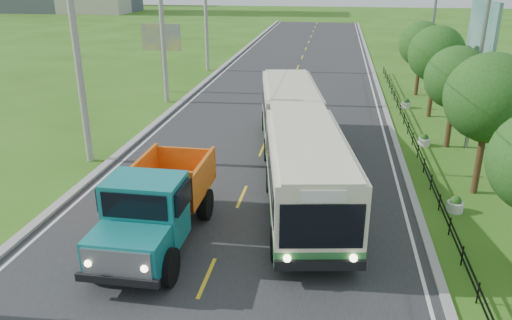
% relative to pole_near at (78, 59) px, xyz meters
% --- Properties ---
extents(ground, '(240.00, 240.00, 0.00)m').
position_rel_pole_near_xyz_m(ground, '(8.26, -9.00, -5.09)').
color(ground, '#2E5C15').
rests_on(ground, ground).
extents(road, '(14.00, 120.00, 0.02)m').
position_rel_pole_near_xyz_m(road, '(8.26, 11.00, -5.08)').
color(road, '#28282B').
rests_on(road, ground).
extents(curb_left, '(0.40, 120.00, 0.15)m').
position_rel_pole_near_xyz_m(curb_left, '(1.06, 11.00, -5.02)').
color(curb_left, '#9E9E99').
rests_on(curb_left, ground).
extents(curb_right, '(0.30, 120.00, 0.10)m').
position_rel_pole_near_xyz_m(curb_right, '(15.41, 11.00, -5.04)').
color(curb_right, '#9E9E99').
rests_on(curb_right, ground).
extents(edge_line_left, '(0.12, 120.00, 0.00)m').
position_rel_pole_near_xyz_m(edge_line_left, '(1.61, 11.00, -5.07)').
color(edge_line_left, silver).
rests_on(edge_line_left, road).
extents(edge_line_right, '(0.12, 120.00, 0.00)m').
position_rel_pole_near_xyz_m(edge_line_right, '(14.91, 11.00, -5.07)').
color(edge_line_right, silver).
rests_on(edge_line_right, road).
extents(centre_dash, '(0.12, 2.20, 0.00)m').
position_rel_pole_near_xyz_m(centre_dash, '(8.26, -9.00, -5.07)').
color(centre_dash, yellow).
rests_on(centre_dash, road).
extents(railing_right, '(0.04, 40.00, 0.60)m').
position_rel_pole_near_xyz_m(railing_right, '(16.26, 5.00, -4.79)').
color(railing_right, black).
rests_on(railing_right, ground).
extents(pole_near, '(3.51, 0.32, 10.00)m').
position_rel_pole_near_xyz_m(pole_near, '(0.00, 0.00, 0.00)').
color(pole_near, gray).
rests_on(pole_near, ground).
extents(pole_mid, '(3.51, 0.32, 10.00)m').
position_rel_pole_near_xyz_m(pole_mid, '(0.00, 12.00, 0.00)').
color(pole_mid, gray).
rests_on(pole_mid, ground).
extents(pole_far, '(3.51, 0.32, 10.00)m').
position_rel_pole_near_xyz_m(pole_far, '(0.00, 24.00, 0.00)').
color(pole_far, gray).
rests_on(pole_far, ground).
extents(tree_third, '(3.60, 3.62, 6.00)m').
position_rel_pole_near_xyz_m(tree_third, '(18.12, -0.86, -1.11)').
color(tree_third, '#382314').
rests_on(tree_third, ground).
extents(tree_fourth, '(3.24, 3.31, 5.40)m').
position_rel_pole_near_xyz_m(tree_fourth, '(18.12, 5.14, -1.51)').
color(tree_fourth, '#382314').
rests_on(tree_fourth, ground).
extents(tree_fifth, '(3.48, 3.52, 5.80)m').
position_rel_pole_near_xyz_m(tree_fifth, '(18.12, 11.14, -1.24)').
color(tree_fifth, '#382314').
rests_on(tree_fifth, ground).
extents(tree_back, '(3.30, 3.36, 5.50)m').
position_rel_pole_near_xyz_m(tree_back, '(18.12, 17.14, -1.44)').
color(tree_back, '#382314').
rests_on(tree_back, ground).
extents(streetlight_mid, '(3.02, 0.20, 9.07)m').
position_rel_pole_near_xyz_m(streetlight_mid, '(18.90, 5.00, -0.19)').
color(streetlight_mid, slate).
rests_on(streetlight_mid, ground).
extents(streetlight_far, '(3.02, 0.20, 9.07)m').
position_rel_pole_near_xyz_m(streetlight_far, '(18.90, 19.00, -0.19)').
color(streetlight_far, slate).
rests_on(streetlight_far, ground).
extents(planter_near, '(0.64, 0.64, 0.67)m').
position_rel_pole_near_xyz_m(planter_near, '(16.86, -3.00, -4.81)').
color(planter_near, silver).
rests_on(planter_near, ground).
extents(planter_mid, '(0.64, 0.64, 0.67)m').
position_rel_pole_near_xyz_m(planter_mid, '(16.86, 5.00, -4.81)').
color(planter_mid, silver).
rests_on(planter_mid, ground).
extents(planter_far, '(0.64, 0.64, 0.67)m').
position_rel_pole_near_xyz_m(planter_far, '(16.86, 13.00, -4.81)').
color(planter_far, silver).
rests_on(planter_far, ground).
extents(billboard_left, '(3.00, 0.20, 5.20)m').
position_rel_pole_near_xyz_m(billboard_left, '(-1.24, 15.00, -1.23)').
color(billboard_left, slate).
rests_on(billboard_left, ground).
extents(billboard_right, '(0.24, 6.00, 7.30)m').
position_rel_pole_near_xyz_m(billboard_right, '(20.56, 11.00, 0.25)').
color(billboard_right, slate).
rests_on(billboard_right, ground).
extents(bus, '(5.50, 17.25, 3.29)m').
position_rel_pole_near_xyz_m(bus, '(10.34, -0.50, -3.12)').
color(bus, '#2C7036').
rests_on(bus, ground).
extents(dump_truck, '(2.70, 6.78, 2.84)m').
position_rel_pole_near_xyz_m(dump_truck, '(6.08, -7.15, -3.49)').
color(dump_truck, '#157F81').
rests_on(dump_truck, ground).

